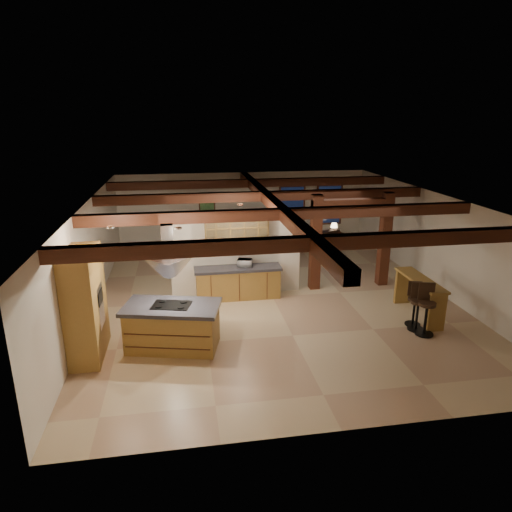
{
  "coord_description": "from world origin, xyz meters",
  "views": [
    {
      "loc": [
        -2.5,
        -12.17,
        5.16
      ],
      "look_at": [
        -0.41,
        0.5,
        1.12
      ],
      "focal_mm": 32.0,
      "sensor_mm": 36.0,
      "label": 1
    }
  ],
  "objects_px": {
    "sofa": "(317,238)",
    "kitchen_island": "(173,326)",
    "dining_table": "(239,258)",
    "bar_counter": "(419,291)"
  },
  "relations": [
    {
      "from": "sofa",
      "to": "kitchen_island",
      "type": "bearing_deg",
      "value": 29.42
    },
    {
      "from": "bar_counter",
      "to": "dining_table",
      "type": "bearing_deg",
      "value": 130.46
    },
    {
      "from": "dining_table",
      "to": "sofa",
      "type": "bearing_deg",
      "value": 47.34
    },
    {
      "from": "dining_table",
      "to": "sofa",
      "type": "relative_size",
      "value": 0.78
    },
    {
      "from": "kitchen_island",
      "to": "sofa",
      "type": "bearing_deg",
      "value": 53.29
    },
    {
      "from": "kitchen_island",
      "to": "sofa",
      "type": "distance_m",
      "value": 9.57
    },
    {
      "from": "dining_table",
      "to": "kitchen_island",
      "type": "bearing_deg",
      "value": -95.85
    },
    {
      "from": "kitchen_island",
      "to": "dining_table",
      "type": "bearing_deg",
      "value": 68.13
    },
    {
      "from": "dining_table",
      "to": "sofa",
      "type": "distance_m",
      "value": 4.09
    },
    {
      "from": "bar_counter",
      "to": "sofa",
      "type": "bearing_deg",
      "value": 95.4
    }
  ]
}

